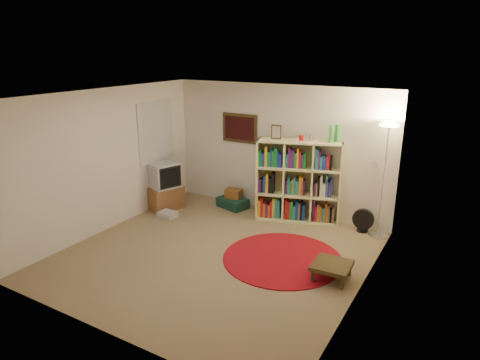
% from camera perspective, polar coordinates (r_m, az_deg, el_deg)
% --- Properties ---
extents(room, '(4.54, 4.54, 2.54)m').
position_cam_1_polar(room, '(6.49, -3.62, 0.30)').
color(room, '#87704F').
rests_on(room, ground).
extents(bookshelf, '(1.60, 0.89, 1.85)m').
position_cam_1_polar(bookshelf, '(8.03, 7.63, -0.28)').
color(bookshelf, '#FFFDAA').
rests_on(bookshelf, ground).
extents(floor_lamp, '(0.50, 0.50, 2.02)m').
position_cam_1_polar(floor_lamp, '(7.39, 19.07, 4.83)').
color(floor_lamp, white).
rests_on(floor_lamp, ground).
extents(floor_fan, '(0.38, 0.22, 0.43)m').
position_cam_1_polar(floor_fan, '(7.91, 16.09, -5.20)').
color(floor_fan, black).
rests_on(floor_fan, ground).
extents(tv_stand, '(0.65, 0.78, 0.96)m').
position_cam_1_polar(tv_stand, '(8.74, -9.96, -0.88)').
color(tv_stand, brown).
rests_on(tv_stand, ground).
extents(dvd_box, '(0.34, 0.29, 0.11)m').
position_cam_1_polar(dvd_box, '(8.41, -9.63, -4.55)').
color(dvd_box, silver).
rests_on(dvd_box, ground).
extents(suitcase, '(0.69, 0.53, 0.20)m').
position_cam_1_polar(suitcase, '(8.78, -0.98, -3.06)').
color(suitcase, '#13352A').
rests_on(suitcase, ground).
extents(wicker_basket, '(0.35, 0.26, 0.19)m').
position_cam_1_polar(wicker_basket, '(8.75, -0.84, -1.80)').
color(wicker_basket, brown).
rests_on(wicker_basket, suitcase).
extents(paper_towel, '(0.11, 0.11, 0.23)m').
position_cam_1_polar(paper_towel, '(8.28, 2.79, -4.21)').
color(paper_towel, white).
rests_on(paper_towel, ground).
extents(red_rug, '(1.86, 1.86, 0.02)m').
position_cam_1_polar(red_rug, '(6.80, 5.68, -10.36)').
color(red_rug, maroon).
rests_on(red_rug, ground).
extents(side_table, '(0.54, 0.54, 0.24)m').
position_cam_1_polar(side_table, '(6.29, 12.16, -11.15)').
color(side_table, '#352912').
rests_on(side_table, ground).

